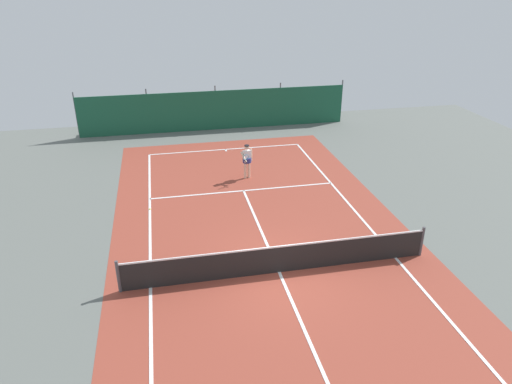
# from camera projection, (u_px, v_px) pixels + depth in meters

# --- Properties ---
(ground_plane) EXTENTS (36.00, 36.00, 0.00)m
(ground_plane) POSITION_uv_depth(u_px,v_px,m) (279.00, 272.00, 15.31)
(ground_plane) COLOR slate
(court_surface) EXTENTS (11.02, 26.60, 0.01)m
(court_surface) POSITION_uv_depth(u_px,v_px,m) (279.00, 272.00, 15.31)
(court_surface) COLOR brown
(court_surface) RESTS_ON ground
(tennis_net) EXTENTS (10.12, 0.10, 1.10)m
(tennis_net) POSITION_uv_depth(u_px,v_px,m) (279.00, 259.00, 15.09)
(tennis_net) COLOR black
(tennis_net) RESTS_ON ground
(back_fence) EXTENTS (16.30, 0.98, 2.70)m
(back_fence) POSITION_uv_depth(u_px,v_px,m) (215.00, 117.00, 29.33)
(back_fence) COLOR #195138
(back_fence) RESTS_ON ground
(tennis_player) EXTENTS (0.57, 0.82, 1.64)m
(tennis_player) POSITION_uv_depth(u_px,v_px,m) (247.00, 159.00, 21.89)
(tennis_player) COLOR beige
(tennis_player) RESTS_ON ground
(tennis_ball_near_player) EXTENTS (0.07, 0.07, 0.07)m
(tennis_ball_near_player) POSITION_uv_depth(u_px,v_px,m) (150.00, 209.00, 19.30)
(tennis_ball_near_player) COLOR #CCDB33
(tennis_ball_near_player) RESTS_ON ground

